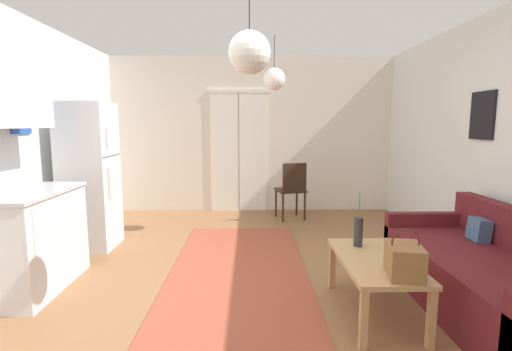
% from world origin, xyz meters
% --- Properties ---
extents(ground_plane, '(5.34, 7.35, 0.10)m').
position_xyz_m(ground_plane, '(0.00, 0.00, -0.05)').
color(ground_plane, '#8E603D').
extents(wall_back, '(4.94, 0.13, 2.61)m').
position_xyz_m(wall_back, '(-0.01, 3.42, 1.30)').
color(wall_back, silver).
rests_on(wall_back, ground_plane).
extents(area_rug, '(1.38, 3.15, 0.01)m').
position_xyz_m(area_rug, '(-0.16, 0.61, 0.01)').
color(area_rug, '#9E4733').
rests_on(area_rug, ground_plane).
extents(couch, '(0.88, 1.93, 0.80)m').
position_xyz_m(couch, '(1.89, -0.19, 0.27)').
color(couch, '#5B191E').
rests_on(couch, ground_plane).
extents(coffee_table, '(0.53, 1.02, 0.45)m').
position_xyz_m(coffee_table, '(0.94, -0.22, 0.39)').
color(coffee_table, tan).
rests_on(coffee_table, ground_plane).
extents(bamboo_vase, '(0.08, 0.08, 0.47)m').
position_xyz_m(bamboo_vase, '(0.89, 0.08, 0.58)').
color(bamboo_vase, '#2D2D33').
rests_on(bamboo_vase, coffee_table).
extents(handbag, '(0.27, 0.34, 0.34)m').
position_xyz_m(handbag, '(1.02, -0.56, 0.57)').
color(handbag, brown).
rests_on(handbag, coffee_table).
extents(refrigerator, '(0.58, 0.59, 1.75)m').
position_xyz_m(refrigerator, '(-1.96, 1.45, 0.87)').
color(refrigerator, white).
rests_on(refrigerator, ground_plane).
extents(kitchen_counter, '(0.58, 1.06, 2.15)m').
position_xyz_m(kitchen_counter, '(-2.04, 0.28, 0.84)').
color(kitchen_counter, silver).
rests_on(kitchen_counter, ground_plane).
extents(accent_chair, '(0.51, 0.49, 0.90)m').
position_xyz_m(accent_chair, '(0.62, 2.71, 0.51)').
color(accent_chair, black).
rests_on(accent_chair, ground_plane).
extents(pendant_lamp_near, '(0.29, 0.29, 0.79)m').
position_xyz_m(pendant_lamp_near, '(-0.04, -0.40, 1.96)').
color(pendant_lamp_near, black).
extents(pendant_lamp_far, '(0.29, 0.29, 0.69)m').
position_xyz_m(pendant_lamp_far, '(0.28, 1.94, 2.07)').
color(pendant_lamp_far, black).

